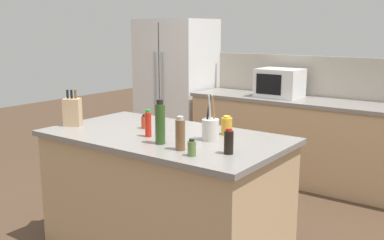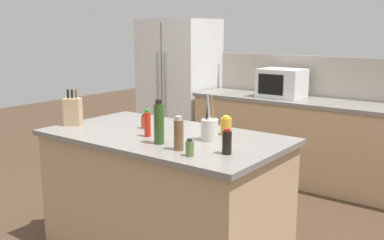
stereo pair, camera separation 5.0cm
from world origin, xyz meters
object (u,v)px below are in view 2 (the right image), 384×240
object	(u,v)px
microwave	(282,83)
olive_oil_bottle	(159,123)
soy_sauce_bottle	(227,142)
pepper_grinder	(179,134)
utensil_crock	(210,129)
hot_sauce_bottle	(148,124)
spice_jar_paprika	(144,122)
spice_jar_oregano	(190,148)
refrigerator	(179,88)
knife_block	(73,111)
honey_jar	(226,126)

from	to	relation	value
microwave	olive_oil_bottle	bearing A→B (deg)	-83.70
soy_sauce_bottle	pepper_grinder	bearing A→B (deg)	-160.66
utensil_crock	hot_sauce_bottle	size ratio (longest dim) A/B	1.61
microwave	spice_jar_paprika	distance (m)	2.14
spice_jar_oregano	olive_oil_bottle	bearing A→B (deg)	161.70
utensil_crock	spice_jar_paprika	world-z (taller)	utensil_crock
olive_oil_bottle	refrigerator	bearing A→B (deg)	125.92
refrigerator	olive_oil_bottle	size ratio (longest dim) A/B	6.00
knife_block	utensil_crock	xyz separation A→B (m)	(1.17, 0.25, -0.03)
microwave	refrigerator	bearing A→B (deg)	178.07
refrigerator	pepper_grinder	xyz separation A→B (m)	(2.00, -2.53, 0.13)
refrigerator	soy_sauce_bottle	world-z (taller)	refrigerator
honey_jar	spice_jar_paprika	xyz separation A→B (m)	(-0.63, -0.20, -0.01)
microwave	honey_jar	world-z (taller)	microwave
hot_sauce_bottle	microwave	bearing A→B (deg)	91.61
refrigerator	spice_jar_oregano	xyz separation A→B (m)	(2.14, -2.59, 0.08)
honey_jar	pepper_grinder	xyz separation A→B (m)	(-0.02, -0.54, 0.04)
utensil_crock	olive_oil_bottle	world-z (taller)	utensil_crock
honey_jar	hot_sauce_bottle	size ratio (longest dim) A/B	0.71
utensil_crock	microwave	bearing A→B (deg)	102.80
honey_jar	pepper_grinder	world-z (taller)	pepper_grinder
refrigerator	spice_jar_oregano	bearing A→B (deg)	-50.44
olive_oil_bottle	microwave	bearing A→B (deg)	96.30
microwave	knife_block	bearing A→B (deg)	-105.82
honey_jar	soy_sauce_bottle	bearing A→B (deg)	-56.97
microwave	hot_sauce_bottle	size ratio (longest dim) A/B	2.44
refrigerator	knife_block	size ratio (longest dim) A/B	6.30
knife_block	olive_oil_bottle	world-z (taller)	olive_oil_bottle
refrigerator	spice_jar_oregano	distance (m)	3.37
honey_jar	spice_jar_oregano	size ratio (longest dim) A/B	1.30
soy_sauce_bottle	spice_jar_oregano	bearing A→B (deg)	-132.26
microwave	olive_oil_bottle	size ratio (longest dim) A/B	1.59
olive_oil_bottle	spice_jar_paprika	bearing A→B (deg)	144.25
utensil_crock	hot_sauce_bottle	distance (m)	0.46
knife_block	olive_oil_bottle	xyz separation A→B (m)	(0.95, -0.03, 0.03)
spice_jar_oregano	soy_sauce_bottle	size ratio (longest dim) A/B	0.66
honey_jar	spice_jar_paprika	distance (m)	0.66
honey_jar	spice_jar_paprika	bearing A→B (deg)	-162.37
utensil_crock	pepper_grinder	size ratio (longest dim) A/B	1.45
spice_jar_oregano	olive_oil_bottle	size ratio (longest dim) A/B	0.36
hot_sauce_bottle	soy_sauce_bottle	bearing A→B (deg)	-3.85
utensil_crock	pepper_grinder	distance (m)	0.33
knife_block	hot_sauce_bottle	size ratio (longest dim) A/B	1.46
spice_jar_oregano	olive_oil_bottle	xyz separation A→B (m)	(-0.35, 0.11, 0.09)
honey_jar	olive_oil_bottle	world-z (taller)	olive_oil_bottle
refrigerator	olive_oil_bottle	bearing A→B (deg)	-54.08
hot_sauce_bottle	spice_jar_oregano	xyz separation A→B (m)	(0.55, -0.22, -0.04)
hot_sauce_bottle	soy_sauce_bottle	xyz separation A→B (m)	(0.71, -0.05, -0.02)
microwave	knife_block	xyz separation A→B (m)	(-0.68, -2.39, -0.05)
spice_jar_paprika	spice_jar_oregano	size ratio (longest dim) A/B	1.02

